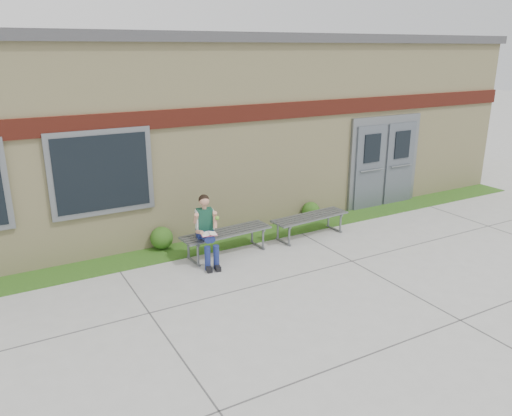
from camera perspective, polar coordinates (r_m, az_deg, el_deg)
ground at (r=8.85m, az=7.99°, el=-8.48°), size 80.00×80.00×0.00m
grass_strip at (r=10.83m, az=-0.33°, el=-3.18°), size 16.00×0.80×0.02m
school_building at (r=13.30m, az=-7.57°, el=9.94°), size 16.20×6.22×4.20m
bench_left at (r=9.81m, az=-3.41°, el=-3.29°), size 1.86×0.63×0.48m
bench_right at (r=10.78m, az=6.18°, el=-1.44°), size 1.81×0.63×0.46m
girl at (r=9.33m, az=-5.67°, el=-2.29°), size 0.46×0.79×1.31m
shrub_mid at (r=10.23m, az=-10.73°, el=-3.38°), size 0.46×0.46×0.46m
shrub_east at (r=11.82m, az=6.28°, el=-0.32°), size 0.42×0.42×0.42m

